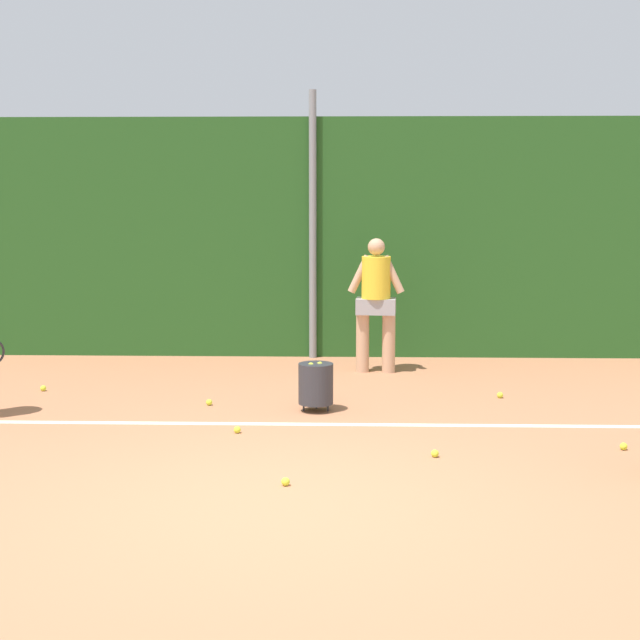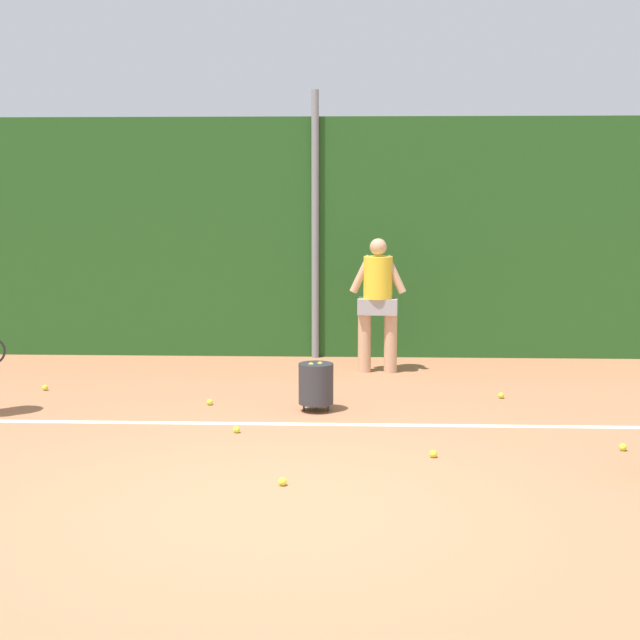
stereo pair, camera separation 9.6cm
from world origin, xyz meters
TOP-DOWN VIEW (x-y plane):
  - ground_plane at (0.00, 1.83)m, footprint 29.94×29.94m
  - hedge_fence_backdrop at (0.00, 6.23)m, footprint 19.46×0.25m
  - fence_post_center at (0.00, 6.06)m, footprint 0.10×0.10m
  - court_baseline_paint at (0.00, 2.35)m, footprint 14.22×0.10m
  - player_backcourt_far at (0.82, 5.05)m, footprint 0.70×0.36m
  - ball_hopper at (0.15, 2.91)m, footprint 0.36×0.36m
  - tennis_ball_3 at (-0.00, 0.40)m, footprint 0.07×0.07m
  - tennis_ball_5 at (2.91, 1.51)m, footprint 0.07×0.07m
  - tennis_ball_6 at (2.15, 3.59)m, footprint 0.07×0.07m
  - tennis_ball_8 at (1.23, 1.24)m, footprint 0.07×0.07m
  - tennis_ball_9 at (-0.56, 2.00)m, footprint 0.07×0.07m
  - tennis_ball_10 at (-2.98, 3.80)m, footprint 0.07×0.07m
  - tennis_ball_11 at (-0.99, 3.14)m, footprint 0.07×0.07m

SIDE VIEW (x-z plane):
  - ground_plane at x=0.00m, z-range 0.00..0.00m
  - court_baseline_paint at x=0.00m, z-range 0.00..0.01m
  - tennis_ball_3 at x=0.00m, z-range 0.00..0.07m
  - tennis_ball_5 at x=2.91m, z-range 0.00..0.07m
  - tennis_ball_6 at x=2.15m, z-range 0.00..0.07m
  - tennis_ball_8 at x=1.23m, z-range 0.00..0.07m
  - tennis_ball_9 at x=-0.56m, z-range 0.00..0.07m
  - tennis_ball_10 at x=-2.98m, z-range 0.00..0.07m
  - tennis_ball_11 at x=-0.99m, z-range 0.00..0.07m
  - ball_hopper at x=0.15m, z-range 0.03..0.55m
  - player_backcourt_far at x=0.82m, z-range 0.10..1.77m
  - hedge_fence_backdrop at x=0.00m, z-range 0.00..3.22m
  - fence_post_center at x=0.00m, z-range 0.00..3.56m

